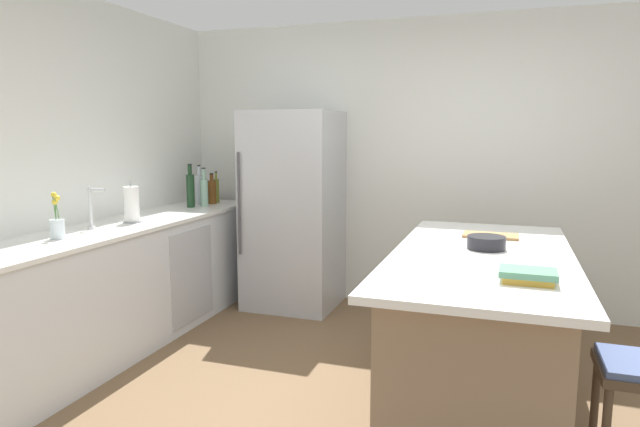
# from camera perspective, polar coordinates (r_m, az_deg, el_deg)

# --- Properties ---
(ground_plane) EXTENTS (7.20, 7.20, 0.00)m
(ground_plane) POSITION_cam_1_polar(r_m,az_deg,el_deg) (3.25, 6.26, -21.01)
(ground_plane) COLOR brown
(wall_rear) EXTENTS (6.00, 0.10, 2.60)m
(wall_rear) POSITION_cam_1_polar(r_m,az_deg,el_deg) (5.06, 12.15, 4.88)
(wall_rear) COLOR silver
(wall_rear) RESTS_ON ground_plane
(wall_left) EXTENTS (0.10, 6.00, 2.60)m
(wall_left) POSITION_cam_1_polar(r_m,az_deg,el_deg) (4.13, -28.80, 3.29)
(wall_left) COLOR silver
(wall_left) RESTS_ON ground_plane
(counter_run_left) EXTENTS (0.64, 3.02, 0.92)m
(counter_run_left) POSITION_cam_1_polar(r_m,az_deg,el_deg) (4.46, -19.13, -6.76)
(counter_run_left) COLOR silver
(counter_run_left) RESTS_ON ground_plane
(kitchen_island) EXTENTS (1.00, 2.14, 0.91)m
(kitchen_island) POSITION_cam_1_polar(r_m,az_deg,el_deg) (3.43, 16.22, -11.25)
(kitchen_island) COLOR #8E755B
(kitchen_island) RESTS_ON ground_plane
(refrigerator) EXTENTS (0.80, 0.75, 1.79)m
(refrigerator) POSITION_cam_1_polar(r_m,az_deg,el_deg) (5.01, -2.78, 0.36)
(refrigerator) COLOR #B7BABF
(refrigerator) RESTS_ON ground_plane
(sink_faucet) EXTENTS (0.15, 0.05, 0.30)m
(sink_faucet) POSITION_cam_1_polar(r_m,az_deg,el_deg) (4.14, -22.66, 0.63)
(sink_faucet) COLOR silver
(sink_faucet) RESTS_ON counter_run_left
(flower_vase) EXTENTS (0.09, 0.09, 0.30)m
(flower_vase) POSITION_cam_1_polar(r_m,az_deg,el_deg) (3.86, -25.71, -1.11)
(flower_vase) COLOR silver
(flower_vase) RESTS_ON counter_run_left
(paper_towel_roll) EXTENTS (0.14, 0.14, 0.31)m
(paper_towel_roll) POSITION_cam_1_polar(r_m,az_deg,el_deg) (4.36, -19.04, 0.86)
(paper_towel_roll) COLOR gray
(paper_towel_roll) RESTS_ON counter_run_left
(hot_sauce_bottle) EXTENTS (0.05, 0.05, 0.22)m
(hot_sauce_bottle) POSITION_cam_1_polar(r_m,az_deg,el_deg) (5.53, -11.14, 2.22)
(hot_sauce_bottle) COLOR red
(hot_sauce_bottle) RESTS_ON counter_run_left
(olive_oil_bottle) EXTENTS (0.05, 0.05, 0.30)m
(olive_oil_bottle) POSITION_cam_1_polar(r_m,az_deg,el_deg) (5.40, -10.74, 2.41)
(olive_oil_bottle) COLOR olive
(olive_oil_bottle) RESTS_ON counter_run_left
(whiskey_bottle) EXTENTS (0.08, 0.08, 0.29)m
(whiskey_bottle) POSITION_cam_1_polar(r_m,az_deg,el_deg) (5.32, -11.19, 2.28)
(whiskey_bottle) COLOR brown
(whiskey_bottle) RESTS_ON counter_run_left
(soda_bottle) EXTENTS (0.08, 0.08, 0.37)m
(soda_bottle) POSITION_cam_1_polar(r_m,az_deg,el_deg) (5.28, -12.45, 2.52)
(soda_bottle) COLOR silver
(soda_bottle) RESTS_ON counter_run_left
(gin_bottle) EXTENTS (0.07, 0.07, 0.36)m
(gin_bottle) POSITION_cam_1_polar(r_m,az_deg,el_deg) (5.15, -11.98, 2.30)
(gin_bottle) COLOR #8CB79E
(gin_bottle) RESTS_ON counter_run_left
(wine_bottle) EXTENTS (0.07, 0.07, 0.39)m
(wine_bottle) POSITION_cam_1_polar(r_m,az_deg,el_deg) (5.10, -13.35, 2.46)
(wine_bottle) COLOR #19381E
(wine_bottle) RESTS_ON counter_run_left
(cookbook_stack) EXTENTS (0.26, 0.19, 0.06)m
(cookbook_stack) POSITION_cam_1_polar(r_m,az_deg,el_deg) (2.73, 20.83, -6.06)
(cookbook_stack) COLOR gold
(cookbook_stack) RESTS_ON kitchen_island
(mixing_bowl) EXTENTS (0.22, 0.22, 0.08)m
(mixing_bowl) POSITION_cam_1_polar(r_m,az_deg,el_deg) (3.42, 16.93, -2.92)
(mixing_bowl) COLOR black
(mixing_bowl) RESTS_ON kitchen_island
(cutting_board) EXTENTS (0.36, 0.21, 0.02)m
(cutting_board) POSITION_cam_1_polar(r_m,az_deg,el_deg) (3.83, 17.35, -2.21)
(cutting_board) COLOR #9E7042
(cutting_board) RESTS_ON kitchen_island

